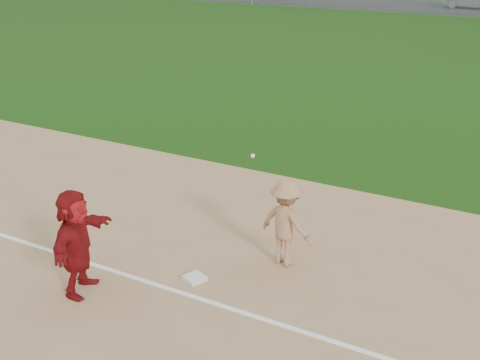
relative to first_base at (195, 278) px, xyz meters
The scene contains 6 objects.
ground 0.35m from the first_base, 102.48° to the left, with size 160.00×160.00×0.00m, color #173E0C.
foul_line 0.47m from the first_base, 98.95° to the right, with size 60.00×0.10×0.01m, color white.
first_base is the anchor object (origin of this frame).
base_runner 2.19m from the first_base, 141.51° to the right, with size 1.77×0.56×1.91m, color maroon.
car_mid 46.55m from the first_base, 93.54° to the left, with size 1.51×4.32×1.42m, color slate.
first_base_play 1.96m from the first_base, 49.24° to the left, with size 1.19×0.89×2.26m.
Camera 1 is at (5.29, -8.12, 5.83)m, focal length 45.00 mm.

